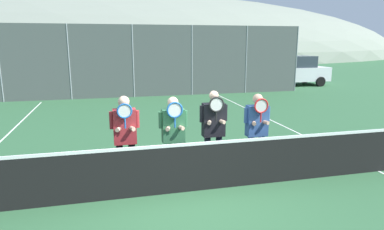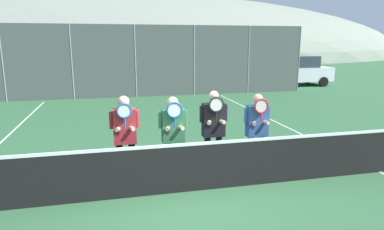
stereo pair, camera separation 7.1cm
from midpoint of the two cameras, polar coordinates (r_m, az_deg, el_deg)
name	(u,v)px [view 1 (the left image)]	position (r m, az deg, el deg)	size (l,w,h in m)	color
ground_plane	(185,192)	(6.57, -1.49, -12.69)	(120.00, 120.00, 0.00)	#2D5B38
hill_distant	(113,57)	(66.05, -13.08, 9.47)	(112.21, 62.34, 21.82)	gray
clubhouse_building	(142,59)	(23.77, -8.43, 9.28)	(13.33, 5.50, 3.18)	#9EA3A8
fence_back	(133,61)	(17.45, -9.91, 8.80)	(18.16, 0.06, 3.57)	gray
tennis_net	(185,167)	(6.38, -1.52, -8.69)	(11.60, 0.09, 1.05)	gray
court_line_right_sideline	(303,135)	(10.81, 17.77, -3.21)	(0.05, 16.00, 0.01)	white
player_leftmost	(125,134)	(6.64, -11.39, -3.06)	(0.56, 0.34, 1.77)	black
player_center_left	(173,132)	(6.69, -3.43, -2.89)	(0.57, 0.34, 1.72)	white
player_center_right	(214,127)	(6.98, 3.32, -2.00)	(0.58, 0.34, 1.80)	#232838
player_rightmost	(257,127)	(7.26, 10.47, -1.94)	(0.57, 0.34, 1.71)	#56565B
car_far_left	(34,77)	(19.64, -24.87, 5.76)	(4.69, 1.96, 1.88)	black
car_left_of_center	(131,76)	(19.37, -10.17, 6.42)	(4.07, 2.06, 1.72)	maroon
car_center	(215,73)	(20.77, 3.76, 7.00)	(4.77, 2.06, 1.75)	navy
car_right_of_center	(293,71)	(22.82, 16.40, 7.12)	(4.40, 1.98, 1.87)	silver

